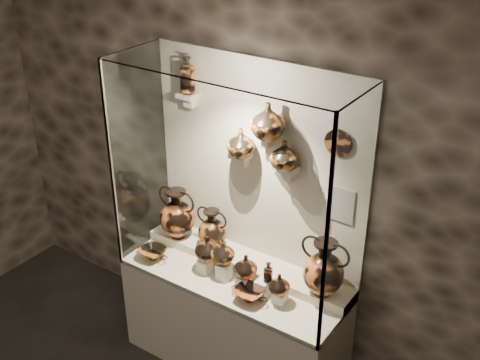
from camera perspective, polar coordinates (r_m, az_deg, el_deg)
name	(u,v)px	position (r m, az deg, el deg)	size (l,w,h in m)	color
wall_back	(259,167)	(4.27, 1.79, 1.25)	(5.00, 0.02, 3.20)	#2E261D
plinth	(234,323)	(4.71, -0.57, -13.41)	(1.70, 0.60, 0.80)	beige
front_tier	(234,279)	(4.45, -0.60, -9.38)	(1.68, 0.58, 0.03)	beige
rear_tier	(247,264)	(4.55, 0.66, -7.92)	(1.70, 0.25, 0.10)	beige
back_panel	(258,167)	(4.26, 1.75, 1.22)	(1.70, 0.03, 1.60)	beige
glass_front	(207,203)	(3.82, -3.18, -2.16)	(1.70, 0.01, 1.60)	white
glass_left	(139,154)	(4.51, -9.54, 2.41)	(0.01, 0.60, 1.60)	white
glass_right	(349,222)	(3.68, 10.29, -3.90)	(0.01, 0.60, 1.60)	white
glass_top	(232,69)	(3.72, -0.72, 10.45)	(1.70, 0.60, 0.01)	white
frame_post_left	(112,169)	(4.33, -12.06, 1.01)	(0.02, 0.02, 1.60)	gray
frame_post_right	(326,244)	(3.45, 8.17, -5.99)	(0.02, 0.02, 1.60)	gray
pedestal_a	(205,265)	(4.49, -3.31, -8.07)	(0.09, 0.09, 0.10)	beige
pedestal_b	(224,271)	(4.40, -1.52, -8.65)	(0.09, 0.09, 0.13)	beige
pedestal_c	(244,282)	(4.33, 0.34, -9.61)	(0.09, 0.09, 0.09)	beige
pedestal_d	(263,288)	(4.25, 2.17, -10.17)	(0.09, 0.09, 0.12)	beige
pedestal_e	(280,297)	(4.21, 3.81, -11.03)	(0.09, 0.09, 0.08)	beige
bracket_ul	(188,95)	(4.33, -4.92, 8.02)	(0.14, 0.12, 0.04)	beige
bracket_ca	(241,155)	(4.21, 0.08, 2.40)	(0.14, 0.12, 0.04)	beige
bracket_cb	(266,135)	(4.03, 2.44, 4.29)	(0.10, 0.12, 0.04)	beige
bracket_cc	(288,168)	(4.03, 4.56, 1.11)	(0.14, 0.12, 0.04)	beige
amphora_left	(177,214)	(4.69, -5.96, -3.18)	(0.33, 0.33, 0.41)	#BC5224
amphora_mid	(212,229)	(4.56, -2.65, -4.63)	(0.26, 0.26, 0.32)	#984D1A
amphora_right	(324,268)	(4.11, 7.95, -8.22)	(0.33, 0.33, 0.42)	#BC5224
jug_a	(208,248)	(4.40, -3.07, -6.47)	(0.19, 0.19, 0.20)	#BC5224
jug_b	(223,252)	(4.32, -1.63, -6.80)	(0.18, 0.18, 0.18)	#984D1A
jug_c	(246,266)	(4.26, 0.58, -8.14)	(0.17, 0.17, 0.17)	#BC5224
jug_e	(280,284)	(4.13, 3.77, -9.80)	(0.15, 0.15, 0.15)	#BC5224
lekythos_small	(268,271)	(4.16, 2.71, -8.62)	(0.08, 0.08, 0.17)	#984D1A
kylix_left	(153,253)	(4.66, -8.27, -6.83)	(0.26, 0.22, 0.11)	#984D1A
kylix_right	(249,293)	(4.21, 0.89, -10.69)	(0.27, 0.23, 0.11)	#BC5224
lekythos_tall	(187,73)	(4.26, -5.00, 10.03)	(0.12, 0.12, 0.29)	#BC5224
ovoid_vase_a	(241,143)	(4.11, 0.09, 3.57)	(0.20, 0.20, 0.21)	#984D1A
ovoid_vase_b	(268,120)	(3.90, 2.66, 5.66)	(0.23, 0.23, 0.24)	#984D1A
ovoid_vase_c	(284,155)	(3.95, 4.22, 2.40)	(0.19, 0.19, 0.20)	#984D1A
wall_plate	(338,143)	(3.83, 9.27, 3.51)	(0.18, 0.18, 0.02)	#9E491F
info_placard	(340,205)	(4.02, 9.49, -2.33)	(0.19, 0.01, 0.25)	beige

